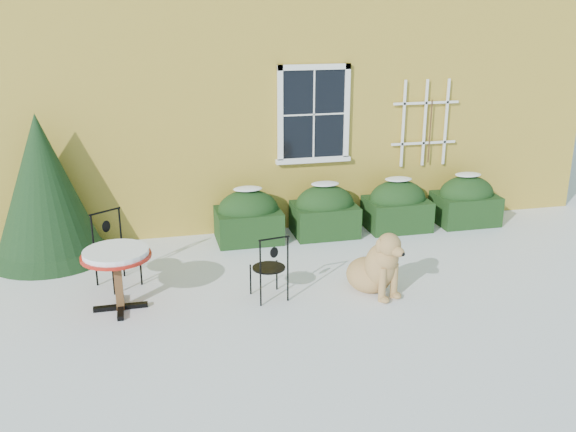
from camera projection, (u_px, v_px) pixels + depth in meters
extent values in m
plane|color=white|center=(306.00, 305.00, 8.31)|extent=(80.00, 80.00, 0.00)
cube|color=gold|center=(224.00, 39.00, 13.83)|extent=(12.00, 8.00, 6.00)
cube|color=black|center=(314.00, 114.00, 10.62)|extent=(1.05, 0.03, 1.45)
cube|color=white|center=(314.00, 67.00, 10.37)|extent=(1.23, 0.06, 0.09)
cube|color=white|center=(313.00, 160.00, 10.85)|extent=(1.23, 0.06, 0.09)
cube|color=white|center=(280.00, 116.00, 10.49)|extent=(0.09, 0.06, 1.63)
cube|color=white|center=(346.00, 113.00, 10.74)|extent=(0.09, 0.06, 1.63)
cube|color=white|center=(314.00, 115.00, 10.60)|extent=(0.02, 0.02, 1.45)
cube|color=white|center=(314.00, 115.00, 10.60)|extent=(1.05, 0.02, 0.02)
cube|color=white|center=(313.00, 160.00, 10.86)|extent=(1.29, 0.14, 0.07)
cube|color=white|center=(403.00, 124.00, 11.02)|extent=(0.04, 0.03, 1.50)
cube|color=white|center=(425.00, 123.00, 11.11)|extent=(0.04, 0.03, 1.50)
cube|color=white|center=(446.00, 122.00, 11.20)|extent=(0.04, 0.03, 1.50)
cube|color=white|center=(423.00, 143.00, 11.22)|extent=(1.20, 0.03, 0.04)
cube|color=white|center=(426.00, 103.00, 11.00)|extent=(1.20, 0.03, 0.04)
cylinder|color=#472D19|center=(430.00, 132.00, 11.16)|extent=(0.02, 0.02, 1.10)
cube|color=black|center=(249.00, 225.00, 10.52)|extent=(1.05, 0.80, 0.52)
ellipsoid|color=black|center=(248.00, 210.00, 10.44)|extent=(1.00, 0.72, 0.67)
ellipsoid|color=white|center=(248.00, 189.00, 10.32)|extent=(0.47, 0.32, 0.06)
cube|color=black|center=(324.00, 219.00, 10.81)|extent=(1.05, 0.80, 0.52)
ellipsoid|color=black|center=(325.00, 205.00, 10.72)|extent=(1.00, 0.72, 0.67)
ellipsoid|color=white|center=(325.00, 184.00, 10.61)|extent=(0.47, 0.32, 0.06)
cube|color=black|center=(397.00, 214.00, 11.09)|extent=(1.05, 0.80, 0.52)
ellipsoid|color=black|center=(397.00, 199.00, 11.01)|extent=(1.00, 0.72, 0.67)
ellipsoid|color=white|center=(398.00, 179.00, 10.89)|extent=(0.47, 0.32, 0.06)
cube|color=black|center=(465.00, 209.00, 11.37)|extent=(1.05, 0.80, 0.52)
ellipsoid|color=black|center=(466.00, 194.00, 11.29)|extent=(1.00, 0.72, 0.67)
ellipsoid|color=white|center=(468.00, 175.00, 11.18)|extent=(0.47, 0.32, 0.06)
cone|color=black|center=(48.00, 224.00, 9.75)|extent=(1.84, 1.84, 1.06)
cone|color=black|center=(43.00, 187.00, 9.57)|extent=(1.64, 1.64, 2.22)
cube|color=black|center=(121.00, 307.00, 8.21)|extent=(0.68, 0.08, 0.06)
cube|color=black|center=(121.00, 307.00, 8.21)|extent=(0.08, 0.68, 0.06)
cube|color=brown|center=(119.00, 283.00, 8.10)|extent=(0.10, 0.10, 0.73)
cylinder|color=#AD180E|center=(116.00, 256.00, 7.99)|extent=(0.88, 0.88, 0.04)
cylinder|color=white|center=(116.00, 253.00, 7.97)|extent=(0.81, 0.81, 0.07)
cylinder|color=black|center=(277.00, 275.00, 8.71)|extent=(0.02, 0.02, 0.43)
cylinder|color=black|center=(251.00, 279.00, 8.57)|extent=(0.02, 0.02, 0.43)
cylinder|color=black|center=(288.00, 286.00, 8.38)|extent=(0.02, 0.02, 0.43)
cylinder|color=black|center=(261.00, 291.00, 8.24)|extent=(0.02, 0.02, 0.43)
cylinder|color=black|center=(269.00, 268.00, 8.41)|extent=(0.44, 0.44, 0.02)
cylinder|color=black|center=(288.00, 254.00, 8.24)|extent=(0.02, 0.02, 0.47)
cylinder|color=black|center=(260.00, 258.00, 8.10)|extent=(0.02, 0.02, 0.47)
cylinder|color=black|center=(274.00, 238.00, 8.09)|extent=(0.42, 0.09, 0.02)
ellipsoid|color=black|center=(274.00, 252.00, 8.15)|extent=(0.12, 0.05, 0.15)
cylinder|color=black|center=(113.00, 278.00, 8.55)|extent=(0.03, 0.03, 0.49)
cylinder|color=black|center=(141.00, 269.00, 8.85)|extent=(0.03, 0.03, 0.49)
cylinder|color=black|center=(96.00, 269.00, 8.83)|extent=(0.03, 0.03, 0.49)
cylinder|color=black|center=(123.00, 260.00, 9.13)|extent=(0.03, 0.03, 0.49)
cylinder|color=black|center=(117.00, 252.00, 8.77)|extent=(0.50, 0.50, 0.02)
cylinder|color=black|center=(93.00, 234.00, 8.67)|extent=(0.03, 0.03, 0.54)
cylinder|color=black|center=(120.00, 226.00, 8.97)|extent=(0.03, 0.03, 0.54)
cylinder|color=black|center=(105.00, 211.00, 8.74)|extent=(0.41, 0.28, 0.03)
ellipsoid|color=black|center=(106.00, 226.00, 8.80)|extent=(0.13, 0.10, 0.17)
ellipsoid|color=tan|center=(369.00, 275.00, 8.71)|extent=(0.80, 0.83, 0.48)
ellipsoid|color=tan|center=(381.00, 265.00, 8.48)|extent=(0.58, 0.55, 0.60)
sphere|color=tan|center=(385.00, 257.00, 8.39)|extent=(0.37, 0.37, 0.37)
cylinder|color=tan|center=(382.00, 284.00, 8.36)|extent=(0.10, 0.10, 0.48)
cylinder|color=tan|center=(394.00, 280.00, 8.48)|extent=(0.10, 0.10, 0.48)
ellipsoid|color=tan|center=(385.00, 299.00, 8.38)|extent=(0.13, 0.17, 0.08)
ellipsoid|color=tan|center=(396.00, 295.00, 8.50)|extent=(0.13, 0.17, 0.08)
cylinder|color=tan|center=(386.00, 253.00, 8.36)|extent=(0.31, 0.33, 0.26)
sphere|color=tan|center=(389.00, 245.00, 8.27)|extent=(0.31, 0.31, 0.31)
ellipsoid|color=tan|center=(397.00, 251.00, 8.18)|extent=(0.23, 0.28, 0.14)
sphere|color=black|center=(403.00, 254.00, 8.10)|extent=(0.05, 0.05, 0.05)
ellipsoid|color=tan|center=(379.00, 246.00, 8.23)|extent=(0.11, 0.13, 0.20)
ellipsoid|color=tan|center=(394.00, 242.00, 8.38)|extent=(0.11, 0.13, 0.20)
cylinder|color=tan|center=(367.00, 276.00, 9.05)|extent=(0.36, 0.30, 0.09)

